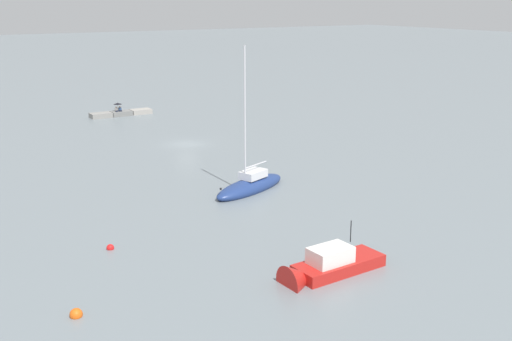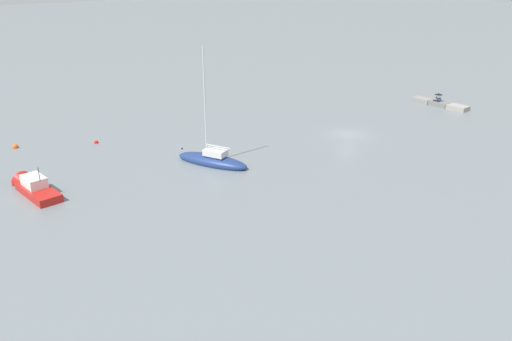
# 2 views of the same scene
# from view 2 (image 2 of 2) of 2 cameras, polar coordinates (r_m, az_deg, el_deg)

# --- Properties ---
(ground_plane) EXTENTS (500.00, 500.00, 0.00)m
(ground_plane) POSITION_cam_2_polar(r_m,az_deg,el_deg) (68.01, 10.08, 3.90)
(ground_plane) COLOR slate
(seawall_pier) EXTENTS (8.93, 1.93, 0.68)m
(seawall_pier) POSITION_cam_2_polar(r_m,az_deg,el_deg) (85.28, 19.47, 6.90)
(seawall_pier) COLOR gray
(seawall_pier) RESTS_ON ground_plane
(person_seated_blue_left) EXTENTS (0.44, 0.63, 0.73)m
(person_seated_blue_left) POSITION_cam_2_polar(r_m,az_deg,el_deg) (85.15, 19.42, 7.30)
(person_seated_blue_left) COLOR #1E2333
(person_seated_blue_left) RESTS_ON seawall_pier
(person_seated_grey_right) EXTENTS (0.44, 0.63, 0.73)m
(person_seated_grey_right) POSITION_cam_2_polar(r_m,az_deg,el_deg) (85.38, 19.08, 7.38)
(person_seated_grey_right) COLOR #1E2333
(person_seated_grey_right) RESTS_ON seawall_pier
(umbrella_open_black) EXTENTS (1.20, 1.20, 1.27)m
(umbrella_open_black) POSITION_cam_2_polar(r_m,az_deg,el_deg) (85.18, 19.37, 7.90)
(umbrella_open_black) COLOR black
(umbrella_open_black) RESTS_ON seawall_pier
(sailboat_navy_mid) EXTENTS (8.97, 5.44, 13.08)m
(sailboat_navy_mid) POSITION_cam_2_polar(r_m,az_deg,el_deg) (57.18, -4.79, 1.13)
(sailboat_navy_mid) COLOR navy
(sailboat_navy_mid) RESTS_ON ground_plane
(motorboat_red_mid) EXTENTS (7.12, 2.48, 3.94)m
(motorboat_red_mid) POSITION_cam_2_polar(r_m,az_deg,el_deg) (54.48, -23.17, -1.76)
(motorboat_red_mid) COLOR red
(motorboat_red_mid) RESTS_ON ground_plane
(mooring_buoy_near) EXTENTS (0.70, 0.70, 0.70)m
(mooring_buoy_near) POSITION_cam_2_polar(r_m,az_deg,el_deg) (68.36, -24.85, 2.36)
(mooring_buoy_near) COLOR #EA5914
(mooring_buoy_near) RESTS_ON ground_plane
(mooring_buoy_mid) EXTENTS (0.52, 0.52, 0.52)m
(mooring_buoy_mid) POSITION_cam_2_polar(r_m,az_deg,el_deg) (66.66, -17.09, 2.96)
(mooring_buoy_mid) COLOR red
(mooring_buoy_mid) RESTS_ON ground_plane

